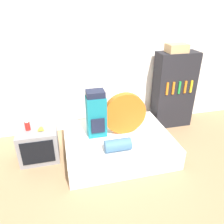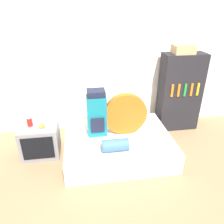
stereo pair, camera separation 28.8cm
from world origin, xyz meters
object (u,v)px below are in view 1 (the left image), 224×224
object	(u,v)px
television	(39,144)
sleeping_roll	(118,145)
tent_bag	(125,114)
bookshelf	(174,90)
canister	(27,126)
cardboard_box	(177,48)
backpack	(96,114)

from	to	relation	value
television	sleeping_roll	bearing A→B (deg)	-25.14
tent_bag	television	bearing A→B (deg)	176.97
bookshelf	sleeping_roll	bearing A→B (deg)	-142.86
canister	cardboard_box	distance (m)	2.93
sleeping_roll	cardboard_box	distance (m)	2.12
tent_bag	sleeping_roll	bearing A→B (deg)	-117.05
backpack	cardboard_box	size ratio (longest dim) A/B	2.10
canister	cardboard_box	xyz separation A→B (m)	(2.72, 0.49, 0.98)
tent_bag	bookshelf	distance (m)	1.37
backpack	tent_bag	bearing A→B (deg)	-5.81
tent_bag	television	distance (m)	1.50
cardboard_box	television	bearing A→B (deg)	-168.37
sleeping_roll	television	xyz separation A→B (m)	(-1.19, 0.56, -0.17)
tent_bag	sleeping_roll	size ratio (longest dim) A/B	1.79
television	cardboard_box	bearing A→B (deg)	11.63
backpack	canister	size ratio (longest dim) A/B	5.12
bookshelf	cardboard_box	size ratio (longest dim) A/B	4.10
tent_bag	bookshelf	xyz separation A→B (m)	(1.22, 0.63, 0.06)
canister	cardboard_box	world-z (taller)	cardboard_box
canister	cardboard_box	bearing A→B (deg)	10.31
tent_bag	television	world-z (taller)	tent_bag
tent_bag	sleeping_roll	world-z (taller)	tent_bag
backpack	sleeping_roll	xyz separation A→B (m)	(0.22, -0.53, -0.29)
cardboard_box	bookshelf	bearing A→B (deg)	16.96
cardboard_box	tent_bag	bearing A→B (deg)	-152.23
sleeping_roll	television	world-z (taller)	television
backpack	television	xyz separation A→B (m)	(-0.96, 0.03, -0.45)
bookshelf	cardboard_box	distance (m)	0.84
backpack	canister	distance (m)	1.09
tent_bag	canister	xyz separation A→B (m)	(-1.56, 0.12, -0.08)
backpack	sleeping_roll	bearing A→B (deg)	-67.03
television	canister	distance (m)	0.37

